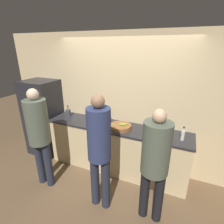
# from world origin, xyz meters

# --- Properties ---
(ground_plane) EXTENTS (14.00, 14.00, 0.00)m
(ground_plane) POSITION_xyz_m (0.00, 0.00, 0.00)
(ground_plane) COLOR brown
(wall_back) EXTENTS (5.20, 0.06, 2.60)m
(wall_back) POSITION_xyz_m (0.00, 0.64, 1.30)
(wall_back) COLOR #D6BC8C
(wall_back) RESTS_ON ground_plane
(counter) EXTENTS (2.72, 0.62, 0.94)m
(counter) POSITION_xyz_m (0.00, 0.34, 0.47)
(counter) COLOR beige
(counter) RESTS_ON ground_plane
(refrigerator) EXTENTS (0.69, 0.65, 1.67)m
(refrigerator) POSITION_xyz_m (-1.74, 0.31, 0.84)
(refrigerator) COLOR #232328
(refrigerator) RESTS_ON ground_plane
(person_left) EXTENTS (0.35, 0.35, 1.75)m
(person_left) POSITION_xyz_m (-1.00, -0.55, 1.05)
(person_left) COLOR #232838
(person_left) RESTS_ON ground_plane
(person_center) EXTENTS (0.32, 0.32, 1.79)m
(person_center) POSITION_xyz_m (0.11, -0.56, 1.05)
(person_center) COLOR #232838
(person_center) RESTS_ON ground_plane
(person_right) EXTENTS (0.36, 0.36, 1.67)m
(person_right) POSITION_xyz_m (0.86, -0.47, 1.00)
(person_right) COLOR black
(person_right) RESTS_ON ground_plane
(fruit_bowl) EXTENTS (0.38, 0.38, 0.12)m
(fruit_bowl) POSITION_xyz_m (0.12, 0.27, 0.98)
(fruit_bowl) COLOR brown
(fruit_bowl) RESTS_ON counter
(utensil_crock) EXTENTS (0.10, 0.10, 0.26)m
(utensil_crock) POSITION_xyz_m (-1.11, 0.38, 1.02)
(utensil_crock) COLOR #3D424C
(utensil_crock) RESTS_ON counter
(bottle_clear) EXTENTS (0.06, 0.06, 0.23)m
(bottle_clear) POSITION_xyz_m (1.15, 0.28, 1.04)
(bottle_clear) COLOR silver
(bottle_clear) RESTS_ON counter
(bottle_amber) EXTENTS (0.06, 0.06, 0.20)m
(bottle_amber) POSITION_xyz_m (0.76, 0.26, 1.02)
(bottle_amber) COLOR brown
(bottle_amber) RESTS_ON counter
(bottle_dark) EXTENTS (0.06, 0.06, 0.26)m
(bottle_dark) POSITION_xyz_m (-0.20, 0.41, 1.04)
(bottle_dark) COLOR #333338
(bottle_dark) RESTS_ON counter
(cup_white) EXTENTS (0.09, 0.09, 0.08)m
(cup_white) POSITION_xyz_m (0.95, 0.41, 0.98)
(cup_white) COLOR white
(cup_white) RESTS_ON counter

